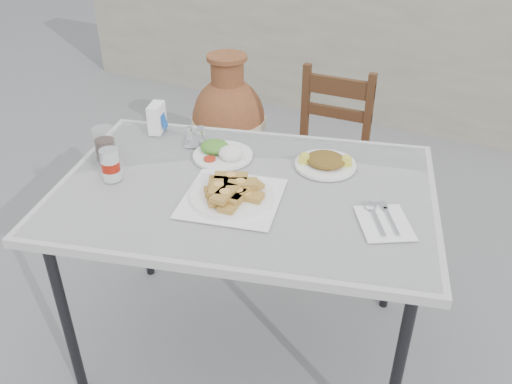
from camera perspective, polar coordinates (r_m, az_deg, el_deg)
The scene contains 13 objects.
ground at distance 2.42m, azimuth 3.01°, elevation -16.30°, with size 80.00×80.00×0.00m, color slate.
cafe_table at distance 1.95m, azimuth -1.17°, elevation -0.76°, with size 1.52×1.22×0.81m.
pide_plate at distance 1.83m, azimuth -2.56°, elevation 0.11°, with size 0.39×0.39×0.07m.
salad_rice_plate at distance 2.10m, azimuth -3.59°, elevation 4.23°, with size 0.23×0.23×0.06m.
salad_chopped_plate at distance 2.04m, azimuth 7.33°, elevation 3.18°, with size 0.23×0.23×0.05m.
soda_can at distance 1.99m, azimuth -15.08°, elevation 2.80°, with size 0.07×0.07×0.12m.
cola_glass at distance 2.16m, azimuth -15.63°, elevation 4.85°, with size 0.08×0.08×0.12m.
napkin_holder at distance 2.32m, azimuth -10.40°, elevation 7.68°, with size 0.08×0.11×0.12m.
condiment_caddy at distance 2.20m, azimuth -6.11°, elevation 5.65°, with size 0.13×0.12×0.08m.
cutlery_napkin at distance 1.78m, azimuth 13.14°, elevation -2.84°, with size 0.24×0.25×0.02m.
chair at distance 2.85m, azimuth 7.34°, elevation 3.73°, with size 0.41×0.41×0.89m.
terracotta_urn at distance 3.40m, azimuth -2.89°, elevation 7.26°, with size 0.46×0.46×0.81m.
back_wall at distance 4.21m, azimuth 17.90°, elevation 14.03°, with size 6.00×0.25×1.20m, color #A59E8A.
Camera 1 is at (0.61, -1.48, 1.81)m, focal length 38.00 mm.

